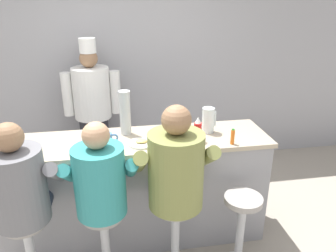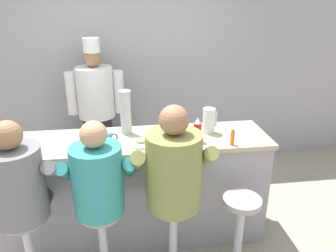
{
  "view_description": "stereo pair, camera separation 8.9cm",
  "coord_description": "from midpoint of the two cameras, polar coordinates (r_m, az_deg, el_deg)",
  "views": [
    {
      "loc": [
        -0.13,
        -2.37,
        2.23
      ],
      "look_at": [
        0.32,
        0.28,
        1.16
      ],
      "focal_mm": 35.0,
      "sensor_mm": 36.0,
      "label": 1
    },
    {
      "loc": [
        -0.04,
        -2.38,
        2.23
      ],
      "look_at": [
        0.32,
        0.28,
        1.16
      ],
      "focal_mm": 35.0,
      "sensor_mm": 36.0,
      "label": 2
    }
  ],
  "objects": [
    {
      "name": "wall_back",
      "position": [
        4.37,
        -6.53,
        9.99
      ],
      "size": [
        10.0,
        0.06,
        2.7
      ],
      "color": "#99999E",
      "rests_on": "ground_plane"
    },
    {
      "name": "breakfast_plate",
      "position": [
        2.83,
        -3.8,
        -2.89
      ],
      "size": [
        0.23,
        0.23,
        0.05
      ],
      "color": "white",
      "rests_on": "diner_counter"
    },
    {
      "name": "water_pitcher_clear",
      "position": [
        3.05,
        7.96,
        0.93
      ],
      "size": [
        0.13,
        0.11,
        0.24
      ],
      "color": "silver",
      "rests_on": "diner_counter"
    },
    {
      "name": "coffee_mug_blue",
      "position": [
        2.87,
        -9.63,
        -2.05
      ],
      "size": [
        0.15,
        0.1,
        0.1
      ],
      "color": "#4C7AB2",
      "rests_on": "diner_counter"
    },
    {
      "name": "diner_seated_teal",
      "position": [
        2.54,
        -11.03,
        -9.79
      ],
      "size": [
        0.57,
        0.57,
        1.43
      ],
      "color": "#B2B5BA",
      "rests_on": "ground_plane"
    },
    {
      "name": "diner_seated_grey",
      "position": [
        2.64,
        -23.61,
        -9.73
      ],
      "size": [
        0.6,
        0.59,
        1.46
      ],
      "color": "#B2B5BA",
      "rests_on": "ground_plane"
    },
    {
      "name": "coffee_mug_tan",
      "position": [
        2.75,
        -12.19,
        -3.43
      ],
      "size": [
        0.12,
        0.08,
        0.09
      ],
      "color": "beige",
      "rests_on": "diner_counter"
    },
    {
      "name": "ketchup_bottle_red",
      "position": [
        2.85,
        6.05,
        -0.78
      ],
      "size": [
        0.07,
        0.07,
        0.22
      ],
      "color": "red",
      "rests_on": "diner_counter"
    },
    {
      "name": "hot_sauce_bottle_orange",
      "position": [
        2.85,
        12.05,
        -2.0
      ],
      "size": [
        0.03,
        0.03,
        0.14
      ],
      "color": "orange",
      "rests_on": "diner_counter"
    },
    {
      "name": "empty_stool_round",
      "position": [
        2.92,
        13.33,
        -16.0
      ],
      "size": [
        0.32,
        0.32,
        0.7
      ],
      "color": "#B2B5BA",
      "rests_on": "ground_plane"
    },
    {
      "name": "diner_counter",
      "position": [
        3.19,
        -5.03,
        -10.81
      ],
      "size": [
        2.48,
        0.62,
        1.04
      ],
      "color": "gray",
      "rests_on": "ground_plane"
    },
    {
      "name": "diner_seated_olive",
      "position": [
        2.54,
        1.87,
        -8.2
      ],
      "size": [
        0.65,
        0.64,
        1.52
      ],
      "color": "#B2B5BA",
      "rests_on": "ground_plane"
    },
    {
      "name": "mustard_bottle_yellow",
      "position": [
        2.88,
        2.76,
        -0.4
      ],
      "size": [
        0.06,
        0.06,
        0.23
      ],
      "color": "yellow",
      "rests_on": "diner_counter"
    },
    {
      "name": "cup_stack_steel",
      "position": [
        2.99,
        -6.54,
        2.37
      ],
      "size": [
        0.11,
        0.11,
        0.41
      ],
      "color": "#B7BABF",
      "rests_on": "diner_counter"
    },
    {
      "name": "cook_in_whites_near",
      "position": [
        4.14,
        -11.77,
        3.73
      ],
      "size": [
        0.7,
        0.45,
        1.78
      ],
      "color": "#232328",
      "rests_on": "ground_plane"
    },
    {
      "name": "cereal_bowl",
      "position": [
        2.83,
        -23.03,
        -4.42
      ],
      "size": [
        0.15,
        0.15,
        0.05
      ],
      "color": "white",
      "rests_on": "diner_counter"
    },
    {
      "name": "napkin_dispenser_chrome",
      "position": [
        2.76,
        3.92,
        -2.28
      ],
      "size": [
        0.11,
        0.07,
        0.14
      ],
      "color": "silver",
      "rests_on": "diner_counter"
    }
  ]
}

